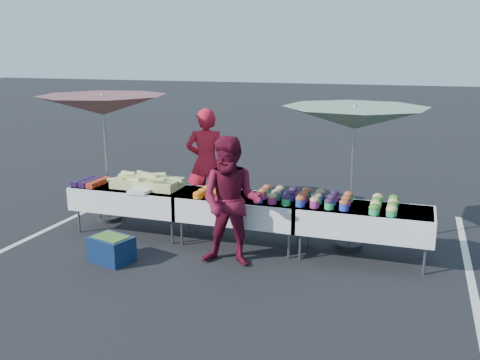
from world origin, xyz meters
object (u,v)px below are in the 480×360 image
(vendor, at_px, (206,163))
(table_left, at_px, (133,197))
(table_right, at_px, (364,219))
(customer, at_px, (231,202))
(table_center, at_px, (240,207))
(storage_bin, at_px, (112,248))
(umbrella_left, at_px, (103,106))
(umbrella_right, at_px, (355,119))

(vendor, bearing_deg, table_left, 39.61)
(table_right, relative_size, customer, 1.06)
(table_left, height_order, table_center, same)
(customer, height_order, storage_bin, customer)
(vendor, relative_size, customer, 1.08)
(table_right, bearing_deg, umbrella_left, 174.69)
(storage_bin, bearing_deg, table_right, 35.97)
(umbrella_right, bearing_deg, table_center, -165.63)
(table_left, height_order, storage_bin, table_left)
(table_right, distance_m, umbrella_right, 1.41)
(table_left, height_order, umbrella_right, umbrella_right)
(table_left, height_order, table_right, same)
(umbrella_right, distance_m, storage_bin, 3.83)
(umbrella_right, bearing_deg, table_left, -173.21)
(table_right, relative_size, vendor, 0.98)
(table_left, distance_m, customer, 2.09)
(umbrella_right, bearing_deg, table_right, -59.19)
(table_center, bearing_deg, table_right, 0.00)
(table_left, relative_size, storage_bin, 2.88)
(table_right, bearing_deg, table_left, 180.00)
(table_left, xyz_separation_m, vendor, (0.78, 1.19, 0.37))
(storage_bin, bearing_deg, table_center, 54.99)
(customer, xyz_separation_m, umbrella_left, (-2.63, 1.15, 1.08))
(table_left, distance_m, umbrella_left, 1.59)
(table_right, bearing_deg, vendor, 157.09)
(table_center, xyz_separation_m, storage_bin, (-1.47, -1.19, -0.40))
(table_center, xyz_separation_m, customer, (0.13, -0.75, 0.30))
(table_left, xyz_separation_m, umbrella_right, (3.36, 0.40, 1.33))
(umbrella_left, height_order, umbrella_right, umbrella_left)
(table_right, height_order, vendor, vendor)
(vendor, bearing_deg, customer, 103.43)
(customer, height_order, umbrella_left, umbrella_left)
(table_left, xyz_separation_m, table_right, (3.60, 0.00, 0.00))
(table_left, relative_size, table_right, 1.00)
(storage_bin, bearing_deg, umbrella_right, 43.65)
(table_right, height_order, umbrella_right, umbrella_right)
(table_right, bearing_deg, storage_bin, -159.98)
(table_center, xyz_separation_m, umbrella_left, (-2.50, 0.40, 1.38))
(umbrella_right, xyz_separation_m, storage_bin, (-3.03, -1.59, -1.72))
(vendor, height_order, umbrella_right, umbrella_right)
(table_left, distance_m, storage_bin, 1.30)
(table_left, xyz_separation_m, umbrella_left, (-0.70, 0.40, 1.38))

